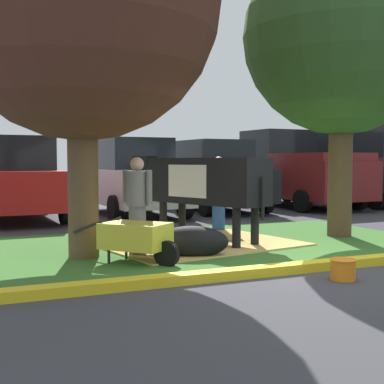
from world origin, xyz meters
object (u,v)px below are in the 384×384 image
(shade_tree_right, at_px, (342,36))
(suv_dark_grey, at_px, (366,166))
(wheelbarrow, at_px, (137,237))
(sedan_red, at_px, (16,179))
(cow_holstein, at_px, (203,181))
(person_handler, at_px, (137,204))
(bucket_orange, at_px, (343,269))
(pickup_truck_maroon, at_px, (293,171))
(sedan_silver, at_px, (132,178))
(calf_lying, at_px, (189,242))
(person_visitor_near, at_px, (219,192))
(shade_tree_left, at_px, (81,0))
(hatchback_white, at_px, (212,176))

(shade_tree_right, relative_size, suv_dark_grey, 1.21)
(wheelbarrow, relative_size, sedan_red, 0.32)
(cow_holstein, relative_size, person_handler, 1.99)
(shade_tree_right, bearing_deg, bucket_orange, -128.30)
(pickup_truck_maroon, bearing_deg, suv_dark_grey, -12.62)
(wheelbarrow, relative_size, bucket_orange, 4.33)
(sedan_silver, height_order, suv_dark_grey, suv_dark_grey)
(wheelbarrow, bearing_deg, suv_dark_grey, 33.49)
(calf_lying, bearing_deg, person_handler, 145.16)
(calf_lying, bearing_deg, pickup_truck_maroon, 46.65)
(wheelbarrow, bearing_deg, sedan_red, 98.84)
(person_visitor_near, distance_m, sedan_red, 5.31)
(wheelbarrow, height_order, bucket_orange, wheelbarrow)
(person_handler, xyz_separation_m, suv_dark_grey, (9.61, 5.89, 0.47))
(person_visitor_near, height_order, bucket_orange, person_visitor_near)
(cow_holstein, height_order, calf_lying, cow_holstein)
(shade_tree_left, height_order, person_handler, shade_tree_left)
(bucket_orange, bearing_deg, suv_dark_grey, 47.22)
(shade_tree_left, bearing_deg, wheelbarrow, -50.96)
(calf_lying, relative_size, sedan_silver, 0.30)
(cow_holstein, height_order, sedan_silver, sedan_silver)
(shade_tree_left, bearing_deg, hatchback_white, 50.35)
(suv_dark_grey, bearing_deg, shade_tree_right, -134.94)
(shade_tree_right, bearing_deg, shade_tree_left, -176.95)
(sedan_red, bearing_deg, hatchback_white, 2.66)
(shade_tree_left, xyz_separation_m, cow_holstein, (2.26, 0.71, -2.68))
(person_handler, xyz_separation_m, wheelbarrow, (-0.20, -0.60, -0.41))
(bucket_orange, bearing_deg, pickup_truck_maroon, 59.14)
(bucket_orange, xyz_separation_m, suv_dark_grey, (7.81, 8.44, 1.13))
(wheelbarrow, distance_m, suv_dark_grey, 11.80)
(sedan_silver, height_order, hatchback_white, same)
(shade_tree_right, xyz_separation_m, cow_holstein, (-2.65, 0.44, -2.67))
(shade_tree_right, bearing_deg, sedan_silver, 113.67)
(shade_tree_right, distance_m, pickup_truck_maroon, 7.27)
(calf_lying, bearing_deg, person_visitor_near, 55.24)
(bucket_orange, relative_size, sedan_silver, 0.07)
(sedan_silver, bearing_deg, calf_lying, -99.49)
(sedan_red, bearing_deg, person_visitor_near, -47.62)
(bucket_orange, relative_size, pickup_truck_maroon, 0.06)
(wheelbarrow, bearing_deg, calf_lying, 9.41)
(sedan_silver, bearing_deg, cow_holstein, -92.83)
(calf_lying, distance_m, bucket_orange, 2.38)
(calf_lying, height_order, hatchback_white, hatchback_white)
(person_handler, distance_m, pickup_truck_maroon, 9.64)
(shade_tree_right, distance_m, sedan_red, 8.16)
(person_visitor_near, bearing_deg, sedan_silver, 99.43)
(person_visitor_near, relative_size, wheelbarrow, 1.09)
(shade_tree_right, relative_size, wheelbarrow, 4.00)
(calf_lying, height_order, sedan_red, sedan_red)
(cow_holstein, xyz_separation_m, sedan_red, (-2.68, 5.08, -0.10))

